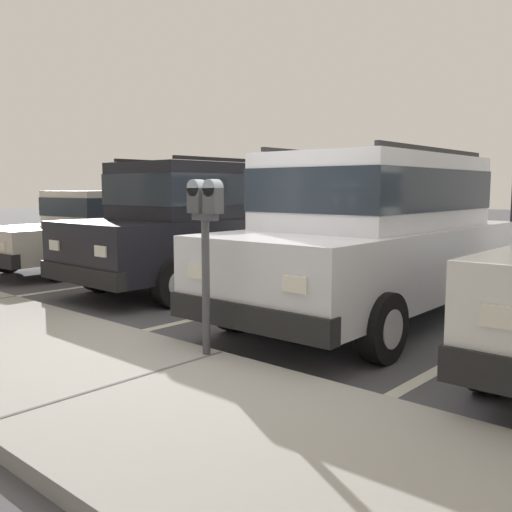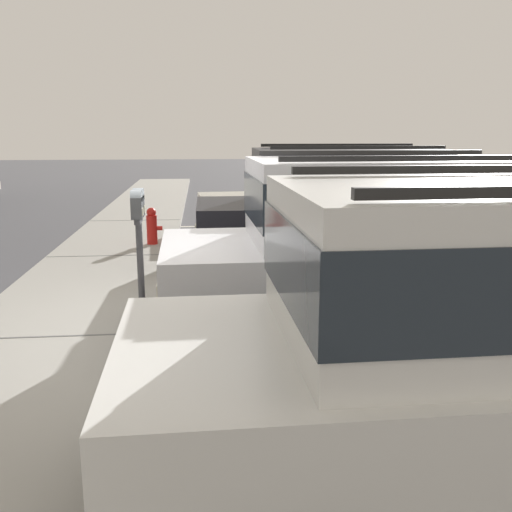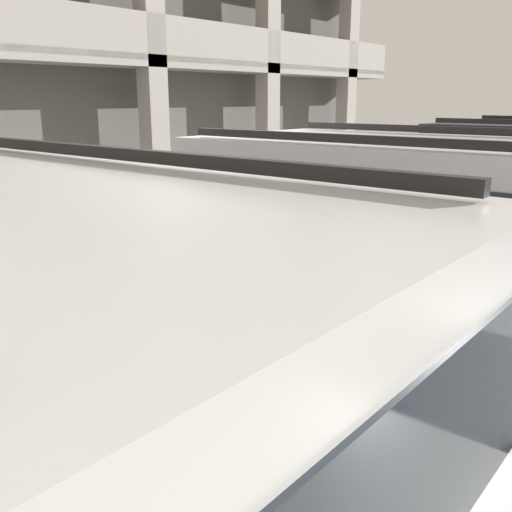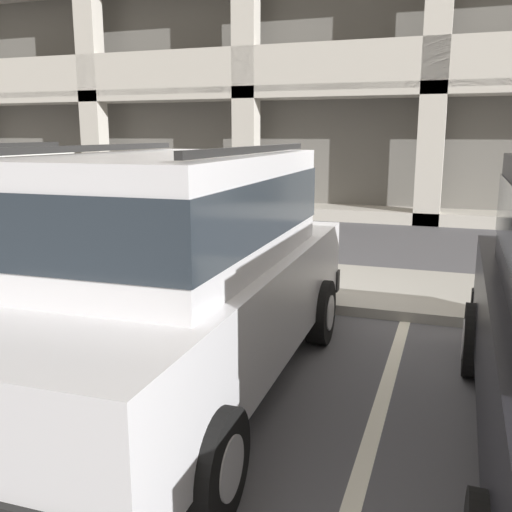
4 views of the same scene
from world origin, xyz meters
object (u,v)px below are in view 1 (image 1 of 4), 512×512
silver_suv (375,231)px  parking_meter_near (205,225)px  dark_hatchback (209,219)px  blue_coupe (99,227)px

silver_suv → parking_meter_near: silver_suv is taller
dark_hatchback → blue_coupe: dark_hatchback is taller
parking_meter_near → dark_hatchback: bearing=-43.9°
dark_hatchback → blue_coupe: bearing=0.6°
dark_hatchback → parking_meter_near: size_ratio=3.09×
dark_hatchback → blue_coupe: (3.17, 0.01, -0.27)m
silver_suv → dark_hatchback: size_ratio=1.01×
silver_suv → parking_meter_near: size_ratio=3.11×
silver_suv → dark_hatchback: same height
silver_suv → dark_hatchback: bearing=-7.4°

